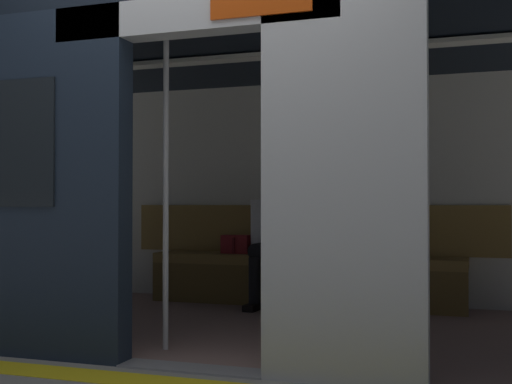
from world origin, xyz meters
name	(u,v)px	position (x,y,z in m)	size (l,w,h in m)	color
ground_plane	(193,370)	(0.00, 0.00, 0.00)	(60.00, 60.00, 0.00)	gray
platform_edge_strip	(169,383)	(0.00, 0.30, 0.00)	(8.00, 0.24, 0.01)	yellow
train_car	(258,130)	(0.05, -1.27, 1.46)	(6.40, 2.92, 2.18)	silver
bench_seat	(303,267)	(0.00, -2.41, 0.35)	(2.83, 0.44, 0.45)	olive
person_seated	(277,231)	(0.23, -2.36, 0.67)	(0.55, 0.69, 1.18)	silver
handbag	(236,244)	(0.65, -2.45, 0.54)	(0.26, 0.15, 0.17)	maroon
book	(324,254)	(-0.18, -2.45, 0.47)	(0.15, 0.22, 0.03)	#B22D2D
grab_pole_door	(166,187)	(0.36, -0.39, 1.02)	(0.04, 0.04, 2.04)	silver
grab_pole_far	(279,186)	(-0.36, -0.44, 1.02)	(0.04, 0.04, 2.04)	silver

